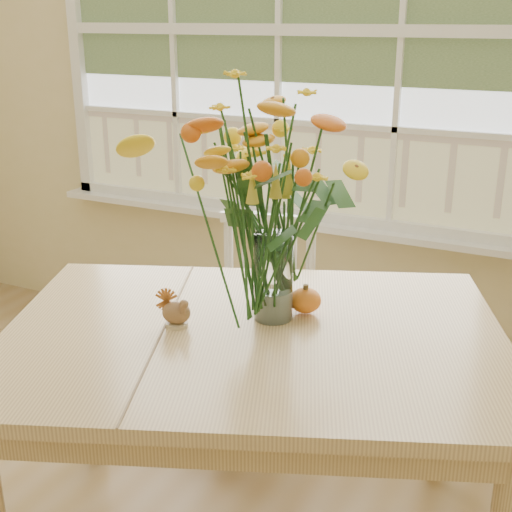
% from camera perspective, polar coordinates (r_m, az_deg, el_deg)
% --- Properties ---
extents(wall_back, '(4.00, 0.02, 2.70)m').
position_cam_1_polar(wall_back, '(3.21, 2.13, 14.78)').
color(wall_back, beige).
rests_on(wall_back, floor).
extents(window, '(2.42, 0.12, 1.74)m').
position_cam_1_polar(window, '(3.17, 1.88, 18.00)').
color(window, silver).
rests_on(window, wall_back).
extents(dining_table, '(1.70, 1.47, 0.76)m').
position_cam_1_polar(dining_table, '(1.99, -0.25, -8.65)').
color(dining_table, tan).
rests_on(dining_table, floor).
extents(windsor_chair, '(0.45, 0.43, 0.85)m').
position_cam_1_polar(windsor_chair, '(2.76, 0.57, -4.76)').
color(windsor_chair, white).
rests_on(windsor_chair, floor).
extents(flower_vase, '(0.54, 0.54, 0.64)m').
position_cam_1_polar(flower_vase, '(1.91, 1.53, 5.44)').
color(flower_vase, white).
rests_on(flower_vase, dining_table).
extents(pumpkin, '(0.10, 0.10, 0.07)m').
position_cam_1_polar(pumpkin, '(2.06, 4.14, -3.81)').
color(pumpkin, orange).
rests_on(pumpkin, dining_table).
extents(turkey_figurine, '(0.10, 0.09, 0.10)m').
position_cam_1_polar(turkey_figurine, '(1.98, -6.65, -4.72)').
color(turkey_figurine, '#CCB78C').
rests_on(turkey_figurine, dining_table).
extents(dark_gourd, '(0.13, 0.08, 0.07)m').
position_cam_1_polar(dark_gourd, '(2.14, 0.69, -2.90)').
color(dark_gourd, '#38160F').
rests_on(dark_gourd, dining_table).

